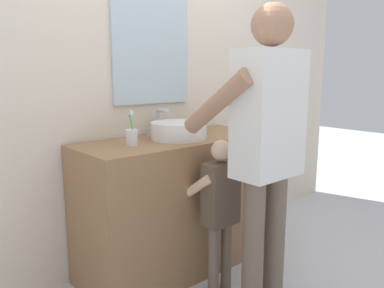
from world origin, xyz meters
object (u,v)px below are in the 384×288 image
(adult_parent, at_px, (266,133))
(soap_bottle, at_px, (203,123))
(toothbrush_cup, at_px, (132,137))
(child_toddler, at_px, (220,203))

(adult_parent, bearing_deg, soap_bottle, 74.14)
(toothbrush_cup, xyz_separation_m, soap_bottle, (0.64, 0.08, 0.02))
(toothbrush_cup, height_order, child_toddler, toothbrush_cup)
(adult_parent, bearing_deg, toothbrush_cup, 124.18)
(child_toddler, distance_m, adult_parent, 0.51)
(toothbrush_cup, height_order, soap_bottle, toothbrush_cup)
(child_toddler, height_order, adult_parent, adult_parent)
(soap_bottle, bearing_deg, toothbrush_cup, -173.11)
(toothbrush_cup, relative_size, child_toddler, 0.22)
(toothbrush_cup, xyz_separation_m, child_toddler, (0.35, -0.39, -0.38))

